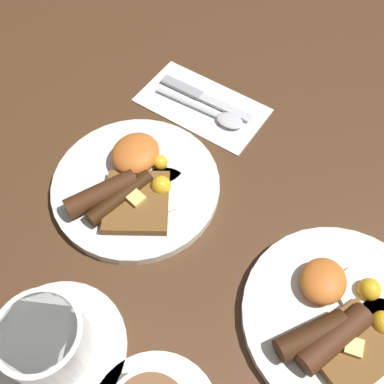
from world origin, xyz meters
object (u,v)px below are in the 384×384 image
Objects in this scene: breakfast_plate_far at (341,319)px; teacup_near at (48,342)px; knife at (200,96)px; spoon at (220,116)px; breakfast_plate_near at (135,183)px.

breakfast_plate_far is 0.34m from teacup_near.
spoon is (0.03, 0.05, 0.00)m from knife.
knife is at bearing 154.20° from spoon.
teacup_near is 0.44m from knife.
breakfast_plate_near is 0.18m from spoon.
breakfast_plate_near reaches higher than knife.
spoon is at bearing 179.11° from teacup_near.
knife is (-0.25, -0.32, -0.01)m from breakfast_plate_far.
teacup_near reaches higher than spoon.
knife is at bearing -178.93° from breakfast_plate_near.
teacup_near is 0.41m from spoon.
knife is at bearing -127.23° from breakfast_plate_far.
teacup_near is 0.99× the size of knife.
breakfast_plate_near is 1.50× the size of spoon.
spoon is (-0.18, 0.05, -0.01)m from breakfast_plate_near.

